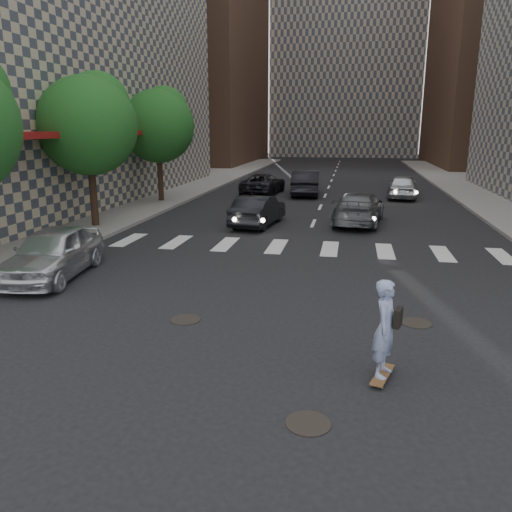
{
  "coord_description": "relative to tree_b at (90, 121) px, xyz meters",
  "views": [
    {
      "loc": [
        1.68,
        -9.24,
        4.38
      ],
      "look_at": [
        -0.56,
        2.47,
        1.3
      ],
      "focal_mm": 35.0,
      "sensor_mm": 36.0,
      "label": 1
    }
  ],
  "objects": [
    {
      "name": "skateboarder",
      "position": [
        11.84,
        -11.99,
        -3.67
      ],
      "size": [
        0.59,
        0.96,
        1.86
      ],
      "rotation": [
        0.0,
        0.0,
        -0.3
      ],
      "color": "brown",
      "rests_on": "ground"
    },
    {
      "name": "silver_sedan",
      "position": [
        2.45,
        -7.32,
        -3.89
      ],
      "size": [
        2.33,
        4.64,
        1.52
      ],
      "primitive_type": "imported",
      "rotation": [
        0.0,
        0.0,
        0.12
      ],
      "color": "silver",
      "rests_on": "ground"
    },
    {
      "name": "traffic_car_a",
      "position": [
        6.99,
        1.86,
        -3.95
      ],
      "size": [
        2.01,
        4.4,
        1.4
      ],
      "primitive_type": "imported",
      "rotation": [
        0.0,
        0.0,
        3.01
      ],
      "color": "black",
      "rests_on": "ground"
    },
    {
      "name": "traffic_car_e",
      "position": [
        8.14,
        12.86,
        -3.82
      ],
      "size": [
        2.06,
        5.09,
        1.64
      ],
      "primitive_type": "imported",
      "rotation": [
        0.0,
        0.0,
        3.21
      ],
      "color": "black",
      "rests_on": "ground"
    },
    {
      "name": "manhole_c",
      "position": [
        12.75,
        -9.14,
        -4.64
      ],
      "size": [
        0.7,
        0.7,
        0.02
      ],
      "primitive_type": "cylinder",
      "color": "black",
      "rests_on": "ground"
    },
    {
      "name": "tree_b",
      "position": [
        0.0,
        0.0,
        0.0
      ],
      "size": [
        4.2,
        4.2,
        6.6
      ],
      "color": "#382619",
      "rests_on": "sidewalk_left"
    },
    {
      "name": "manhole_a",
      "position": [
        10.65,
        -13.64,
        -4.64
      ],
      "size": [
        0.7,
        0.7,
        0.02
      ],
      "primitive_type": "cylinder",
      "color": "black",
      "rests_on": "ground"
    },
    {
      "name": "ground",
      "position": [
        9.45,
        -11.14,
        -4.65
      ],
      "size": [
        160.0,
        160.0,
        0.0
      ],
      "primitive_type": "plane",
      "color": "black",
      "rests_on": "ground"
    },
    {
      "name": "traffic_car_d",
      "position": [
        14.34,
        12.62,
        -3.89
      ],
      "size": [
        2.23,
        4.6,
        1.51
      ],
      "primitive_type": "imported",
      "rotation": [
        0.0,
        0.0,
        3.04
      ],
      "color": "silver",
      "rests_on": "ground"
    },
    {
      "name": "sidewalk_left",
      "position": [
        -5.05,
        8.86,
        -4.57
      ],
      "size": [
        13.0,
        80.0,
        0.15
      ],
      "primitive_type": "cube",
      "color": "gray",
      "rests_on": "ground"
    },
    {
      "name": "manhole_b",
      "position": [
        7.45,
        -9.94,
        -4.64
      ],
      "size": [
        0.7,
        0.7,
        0.02
      ],
      "primitive_type": "cylinder",
      "color": "black",
      "rests_on": "ground"
    },
    {
      "name": "traffic_car_c",
      "position": [
        5.23,
        13.2,
        -3.97
      ],
      "size": [
        2.67,
        5.03,
        1.35
      ],
      "primitive_type": "imported",
      "rotation": [
        0.0,
        0.0,
        3.05
      ],
      "color": "black",
      "rests_on": "ground"
    },
    {
      "name": "traffic_car_b",
      "position": [
        11.52,
        3.14,
        -3.91
      ],
      "size": [
        2.65,
        5.27,
        1.47
      ],
      "primitive_type": "imported",
      "rotation": [
        0.0,
        0.0,
        3.02
      ],
      "color": "#525559",
      "rests_on": "ground"
    },
    {
      "name": "tree_c",
      "position": [
        0.0,
        8.0,
        0.0
      ],
      "size": [
        4.2,
        4.2,
        6.6
      ],
      "color": "#382619",
      "rests_on": "sidewalk_left"
    }
  ]
}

